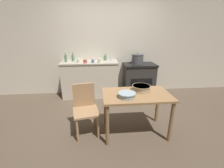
# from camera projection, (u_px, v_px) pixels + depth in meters

# --- Properties ---
(ground_plane) EXTENTS (14.00, 14.00, 0.00)m
(ground_plane) POSITION_uv_depth(u_px,v_px,m) (114.00, 121.00, 2.95)
(ground_plane) COLOR brown
(wall_back) EXTENTS (8.00, 0.07, 2.55)m
(wall_back) POSITION_uv_depth(u_px,v_px,m) (108.00, 47.00, 4.01)
(wall_back) COLOR beige
(wall_back) RESTS_ON ground_plane
(counter_cabinet) EXTENTS (1.45, 0.55, 0.93)m
(counter_cabinet) POSITION_uv_depth(u_px,v_px,m) (90.00, 79.00, 3.96)
(counter_cabinet) COLOR beige
(counter_cabinet) RESTS_ON ground_plane
(stove) EXTENTS (0.84, 0.58, 0.85)m
(stove) POSITION_uv_depth(u_px,v_px,m) (139.00, 79.00, 4.08)
(stove) COLOR #2D2B28
(stove) RESTS_ON ground_plane
(work_table) EXTENTS (1.08, 0.65, 0.72)m
(work_table) POSITION_uv_depth(u_px,v_px,m) (136.00, 100.00, 2.43)
(work_table) COLOR #997047
(work_table) RESTS_ON ground_plane
(chair) EXTENTS (0.47, 0.47, 0.85)m
(chair) POSITION_uv_depth(u_px,v_px,m) (85.00, 108.00, 2.49)
(chair) COLOR #A87F56
(chair) RESTS_ON ground_plane
(flour_sack) EXTENTS (0.23, 0.16, 0.39)m
(flour_sack) POSITION_uv_depth(u_px,v_px,m) (146.00, 94.00, 3.71)
(flour_sack) COLOR beige
(flour_sack) RESTS_ON ground_plane
(stock_pot) EXTENTS (0.31, 0.31, 0.28)m
(stock_pot) POSITION_uv_depth(u_px,v_px,m) (138.00, 59.00, 3.91)
(stock_pot) COLOR #4C4C51
(stock_pot) RESTS_ON stove
(mixing_bowl_large) EXTENTS (0.31, 0.31, 0.09)m
(mixing_bowl_large) POSITION_uv_depth(u_px,v_px,m) (141.00, 88.00, 2.49)
(mixing_bowl_large) COLOR tan
(mixing_bowl_large) RESTS_ON work_table
(mixing_bowl_small) EXTENTS (0.27, 0.27, 0.07)m
(mixing_bowl_small) POSITION_uv_depth(u_px,v_px,m) (127.00, 95.00, 2.26)
(mixing_bowl_small) COLOR #93A8B2
(mixing_bowl_small) RESTS_ON work_table
(bottle_far_left) EXTENTS (0.06, 0.06, 0.20)m
(bottle_far_left) POSITION_uv_depth(u_px,v_px,m) (111.00, 58.00, 3.95)
(bottle_far_left) COLOR silver
(bottle_far_left) RESTS_ON counter_cabinet
(bottle_left) EXTENTS (0.07, 0.07, 0.21)m
(bottle_left) POSITION_uv_depth(u_px,v_px,m) (73.00, 58.00, 3.86)
(bottle_left) COLOR #517F5B
(bottle_left) RESTS_ON counter_cabinet
(bottle_mid_left) EXTENTS (0.06, 0.06, 0.23)m
(bottle_mid_left) POSITION_uv_depth(u_px,v_px,m) (66.00, 59.00, 3.75)
(bottle_mid_left) COLOR #517F5B
(bottle_mid_left) RESTS_ON counter_cabinet
(bottle_center_left) EXTENTS (0.08, 0.08, 0.16)m
(bottle_center_left) POSITION_uv_depth(u_px,v_px,m) (105.00, 58.00, 3.98)
(bottle_center_left) COLOR #517F5B
(bottle_center_left) RESTS_ON counter_cabinet
(cup_center) EXTENTS (0.09, 0.09, 0.09)m
(cup_center) POSITION_uv_depth(u_px,v_px,m) (85.00, 61.00, 3.64)
(cup_center) COLOR #B74C42
(cup_center) RESTS_ON counter_cabinet
(cup_center_right) EXTENTS (0.08, 0.08, 0.10)m
(cup_center_right) POSITION_uv_depth(u_px,v_px,m) (79.00, 61.00, 3.69)
(cup_center_right) COLOR silver
(cup_center_right) RESTS_ON counter_cabinet
(cup_mid_right) EXTENTS (0.07, 0.07, 0.08)m
(cup_mid_right) POSITION_uv_depth(u_px,v_px,m) (93.00, 61.00, 3.69)
(cup_mid_right) COLOR #4C6B99
(cup_mid_right) RESTS_ON counter_cabinet
(cup_right) EXTENTS (0.07, 0.07, 0.10)m
(cup_right) POSITION_uv_depth(u_px,v_px,m) (99.00, 61.00, 3.65)
(cup_right) COLOR silver
(cup_right) RESTS_ON counter_cabinet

